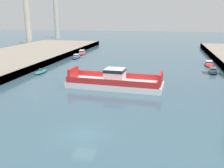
# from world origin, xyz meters

# --- Properties ---
(ground_plane) EXTENTS (400.00, 400.00, 0.00)m
(ground_plane) POSITION_xyz_m (0.00, 0.00, 0.00)
(ground_plane) COLOR #385666
(chain_ferry) EXTENTS (18.45, 7.19, 3.62)m
(chain_ferry) POSITION_xyz_m (-0.56, 20.20, 1.11)
(chain_ferry) COLOR silver
(chain_ferry) RESTS_ON ground
(moored_boat_near_left) EXTENTS (1.98, 5.31, 1.06)m
(moored_boat_near_left) POSITION_xyz_m (-20.35, 28.41, 0.29)
(moored_boat_near_left) COLOR #237075
(moored_boat_near_left) RESTS_ON ground
(moored_boat_near_right) EXTENTS (3.31, 7.97, 1.48)m
(moored_boat_near_right) POSITION_xyz_m (-20.66, 59.64, 0.56)
(moored_boat_near_right) COLOR red
(moored_boat_near_right) RESTS_ON ground
(moored_boat_mid_left) EXTENTS (2.61, 6.60, 1.12)m
(moored_boat_mid_left) POSITION_xyz_m (-19.84, 51.37, 0.41)
(moored_boat_mid_left) COLOR navy
(moored_boat_mid_left) RESTS_ON ground
(moored_boat_mid_right) EXTENTS (2.89, 6.76, 1.20)m
(moored_boat_mid_right) POSITION_xyz_m (20.29, 47.30, 0.44)
(moored_boat_mid_right) COLOR red
(moored_boat_mid_right) RESTS_ON ground
(moored_boat_far_left) EXTENTS (2.34, 5.70, 1.32)m
(moored_boat_far_left) POSITION_xyz_m (19.80, 37.67, 0.49)
(moored_boat_far_left) COLOR #237075
(moored_boat_far_left) RESTS_ON ground
(smokestack_distant_b) EXTENTS (3.19, 3.19, 31.06)m
(smokestack_distant_b) POSITION_xyz_m (-55.48, 116.15, 16.54)
(smokestack_distant_b) COLOR beige
(smokestack_distant_b) RESTS_ON ground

